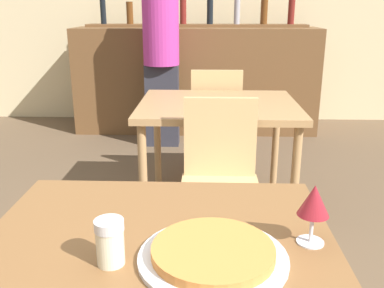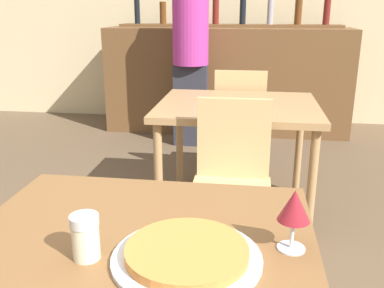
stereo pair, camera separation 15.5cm
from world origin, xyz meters
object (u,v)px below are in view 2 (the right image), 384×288
at_px(pizza_tray, 187,254).
at_px(person_standing, 191,53).
at_px(chair_far_side_front, 232,174).
at_px(cheese_shaker, 85,237).
at_px(chair_far_side_back, 240,117).
at_px(wine_glass, 294,207).

relative_size(pizza_tray, person_standing, 0.22).
xyz_separation_m(chair_far_side_front, pizza_tray, (-0.05, -1.16, 0.26)).
xyz_separation_m(cheese_shaker, person_standing, (-0.22, 3.24, 0.09)).
xyz_separation_m(pizza_tray, person_standing, (-0.46, 3.22, 0.13)).
bearing_deg(cheese_shaker, pizza_tray, 5.38).
bearing_deg(chair_far_side_back, person_standing, -59.45).
height_order(chair_far_side_back, person_standing, person_standing).
height_order(pizza_tray, cheese_shaker, cheese_shaker).
height_order(chair_far_side_front, cheese_shaker, chair_far_side_front).
bearing_deg(person_standing, chair_far_side_back, -59.45).
distance_m(chair_far_side_back, person_standing, 1.08).
bearing_deg(chair_far_side_front, pizza_tray, -92.61).
distance_m(chair_far_side_back, pizza_tray, 2.37).
xyz_separation_m(pizza_tray, cheese_shaker, (-0.24, -0.02, 0.04)).
bearing_deg(chair_far_side_front, chair_far_side_back, 90.00).
distance_m(chair_far_side_front, cheese_shaker, 1.25).
relative_size(chair_far_side_back, person_standing, 0.53).
bearing_deg(wine_glass, pizza_tray, -160.73).
bearing_deg(chair_far_side_front, wine_glass, -79.63).
relative_size(chair_far_side_back, pizza_tray, 2.46).
relative_size(cheese_shaker, wine_glass, 0.71).
bearing_deg(pizza_tray, chair_far_side_back, 88.71).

